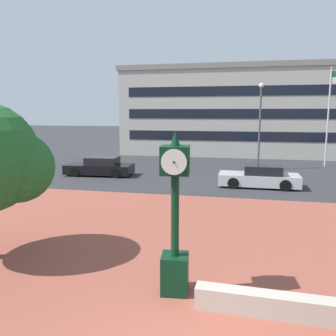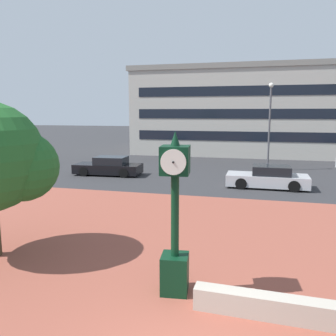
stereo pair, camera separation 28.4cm
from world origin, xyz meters
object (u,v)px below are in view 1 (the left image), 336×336
at_px(street_clock, 175,223).
at_px(street_lamp_post, 260,117).
at_px(civic_building, 230,111).
at_px(car_street_near, 100,167).
at_px(car_street_mid, 260,177).
at_px(flagpole_primary, 332,107).

relative_size(street_clock, street_lamp_post, 0.60).
distance_m(civic_building, street_lamp_post, 12.83).
bearing_deg(car_street_near, street_lamp_post, -69.49).
xyz_separation_m(street_clock, street_lamp_post, (2.69, 19.06, 2.21)).
distance_m(car_street_mid, civic_building, 19.35).
bearing_deg(street_clock, street_lamp_post, 75.81).
relative_size(car_street_mid, street_lamp_post, 0.71).
bearing_deg(street_lamp_post, civic_building, 102.15).
relative_size(flagpole_primary, street_lamp_post, 1.21).
distance_m(street_clock, flagpole_primary, 23.58).
height_order(car_street_near, civic_building, civic_building).
xyz_separation_m(street_clock, civic_building, (-0.01, 31.59, 2.70)).
height_order(car_street_mid, street_lamp_post, street_lamp_post).
bearing_deg(civic_building, street_lamp_post, -77.85).
relative_size(car_street_mid, civic_building, 0.21).
distance_m(street_clock, car_street_mid, 13.10).
bearing_deg(flagpole_primary, car_street_mid, -122.17).
xyz_separation_m(car_street_near, civic_building, (8.06, 17.21, 3.86)).
height_order(street_clock, street_lamp_post, street_lamp_post).
bearing_deg(car_street_mid, civic_building, 8.25).
bearing_deg(flagpole_primary, car_street_near, -155.29).
height_order(street_clock, car_street_mid, street_clock).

